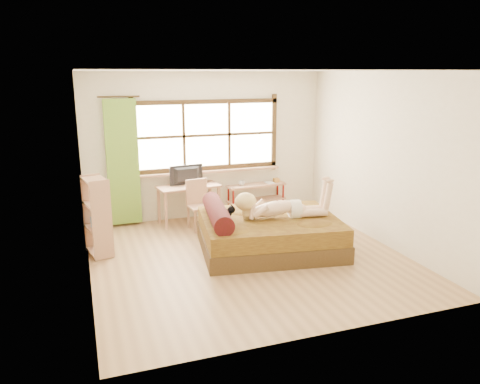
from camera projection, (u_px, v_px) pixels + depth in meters
name	position (u px, v px, depth m)	size (l,w,h in m)	color
floor	(248.00, 257.00, 6.97)	(4.50, 4.50, 0.00)	#9E754C
ceiling	(249.00, 71.00, 6.30)	(4.50, 4.50, 0.00)	white
wall_back	(207.00, 146.00, 8.70)	(4.50, 4.50, 0.00)	silver
wall_front	(328.00, 212.00, 4.58)	(4.50, 4.50, 0.00)	silver
wall_left	(82.00, 180.00, 5.92)	(4.50, 4.50, 0.00)	silver
wall_right	(382.00, 159.00, 7.36)	(4.50, 4.50, 0.00)	silver
window	(207.00, 138.00, 8.63)	(2.80, 0.16, 1.46)	#FFEDBF
curtain	(123.00, 163.00, 8.14)	(0.55, 0.10, 2.20)	#468925
bed	(266.00, 232.00, 7.21)	(2.30, 1.95, 0.79)	black
woman	(280.00, 198.00, 7.09)	(1.46, 0.42, 0.62)	#DEB18F
kitten	(223.00, 212.00, 6.99)	(0.31, 0.12, 0.25)	black
desk	(189.00, 190.00, 8.47)	(1.17, 0.65, 0.69)	#AB7A5C
monitor	(188.00, 175.00, 8.45)	(0.63, 0.08, 0.36)	black
chair	(199.00, 201.00, 8.19)	(0.44, 0.44, 0.87)	#AB7A5C
pipe_shelf	(257.00, 192.00, 9.06)	(1.19, 0.39, 0.66)	#AB7A5C
cup	(242.00, 183.00, 8.91)	(0.11, 0.11, 0.09)	gray
book	(266.00, 183.00, 9.08)	(0.15, 0.21, 0.02)	gray
bookshelf	(97.00, 216.00, 6.95)	(0.40, 0.57, 1.19)	#AB7A5C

